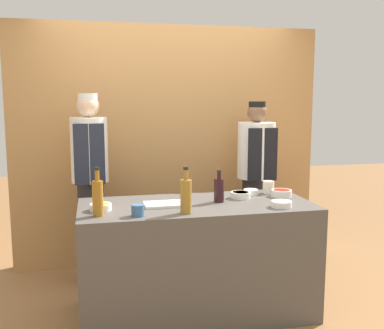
% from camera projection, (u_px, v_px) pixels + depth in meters
% --- Properties ---
extents(ground_plane, '(14.00, 14.00, 0.00)m').
position_uv_depth(ground_plane, '(196.00, 312.00, 3.56)').
color(ground_plane, olive).
extents(cabinet_wall, '(3.10, 0.18, 2.40)m').
position_uv_depth(cabinet_wall, '(168.00, 146.00, 4.61)').
color(cabinet_wall, '#B7844C').
rests_on(cabinet_wall, ground_plane).
extents(counter, '(1.78, 0.79, 0.88)m').
position_uv_depth(counter, '(196.00, 259.00, 3.50)').
color(counter, '#514C47').
rests_on(counter, ground_plane).
extents(sauce_bowl_red, '(0.17, 0.17, 0.05)m').
position_uv_depth(sauce_bowl_red, '(282.00, 193.00, 3.68)').
color(sauce_bowl_red, white).
rests_on(sauce_bowl_red, counter).
extents(sauce_bowl_orange, '(0.16, 0.16, 0.05)m').
position_uv_depth(sauce_bowl_orange, '(241.00, 195.00, 3.62)').
color(sauce_bowl_orange, white).
rests_on(sauce_bowl_orange, counter).
extents(sauce_bowl_yellow, '(0.15, 0.15, 0.05)m').
position_uv_depth(sauce_bowl_yellow, '(101.00, 207.00, 3.22)').
color(sauce_bowl_yellow, white).
rests_on(sauce_bowl_yellow, counter).
extents(sauce_bowl_white, '(0.15, 0.15, 0.05)m').
position_uv_depth(sauce_bowl_white, '(282.00, 204.00, 3.32)').
color(sauce_bowl_white, white).
rests_on(sauce_bowl_white, counter).
extents(sauce_bowl_brown, '(0.12, 0.12, 0.04)m').
position_uv_depth(sauce_bowl_brown, '(251.00, 192.00, 3.76)').
color(sauce_bowl_brown, white).
rests_on(sauce_bowl_brown, counter).
extents(cutting_board, '(0.33, 0.20, 0.02)m').
position_uv_depth(cutting_board, '(166.00, 204.00, 3.37)').
color(cutting_board, white).
rests_on(cutting_board, counter).
extents(bottle_wine, '(0.08, 0.08, 0.25)m').
position_uv_depth(bottle_wine, '(219.00, 190.00, 3.47)').
color(bottle_wine, black).
rests_on(bottle_wine, counter).
extents(bottle_amber, '(0.07, 0.07, 0.34)m').
position_uv_depth(bottle_amber, '(98.00, 197.00, 3.05)').
color(bottle_amber, '#9E661E').
rests_on(bottle_amber, counter).
extents(bottle_vinegar, '(0.08, 0.08, 0.33)m').
position_uv_depth(bottle_vinegar, '(186.00, 195.00, 3.12)').
color(bottle_vinegar, olive).
rests_on(bottle_vinegar, counter).
extents(cup_blue, '(0.09, 0.09, 0.08)m').
position_uv_depth(cup_blue, '(138.00, 210.00, 3.06)').
color(cup_blue, '#386093').
rests_on(cup_blue, counter).
extents(cup_cream, '(0.10, 0.10, 0.10)m').
position_uv_depth(cup_cream, '(268.00, 187.00, 3.80)').
color(cup_cream, silver).
rests_on(cup_cream, counter).
extents(chef_left, '(0.33, 0.33, 1.73)m').
position_uv_depth(chef_left, '(90.00, 181.00, 4.05)').
color(chef_left, '#28282D').
rests_on(chef_left, ground_plane).
extents(chef_right, '(0.36, 0.36, 1.65)m').
position_uv_depth(chef_right, '(256.00, 180.00, 4.40)').
color(chef_right, '#28282D').
rests_on(chef_right, ground_plane).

